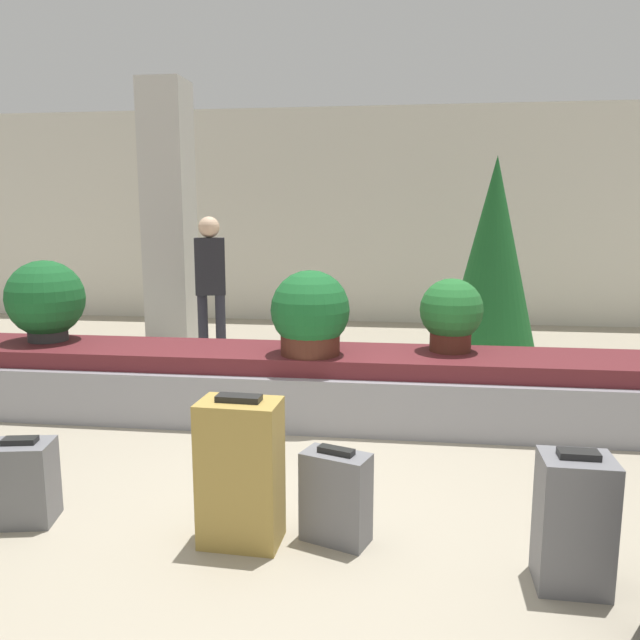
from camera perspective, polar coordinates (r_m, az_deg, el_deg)
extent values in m
plane|color=#9E937F|center=(3.67, -3.43, -16.92)|extent=(18.00, 18.00, 0.00)
cube|color=beige|center=(9.55, 3.67, 9.42)|extent=(18.00, 0.06, 3.20)
cube|color=gray|center=(5.10, 0.00, -6.61)|extent=(8.06, 0.91, 0.42)
cube|color=#5B1E23|center=(5.03, 0.00, -3.56)|extent=(7.74, 0.75, 0.13)
cube|color=beige|center=(7.89, -13.62, 9.11)|extent=(0.53, 0.53, 3.20)
cube|color=slate|center=(3.27, 1.46, -15.90)|extent=(0.38, 0.28, 0.47)
cube|color=black|center=(3.17, 1.48, -11.86)|extent=(0.20, 0.12, 0.03)
cube|color=#A3843D|center=(3.22, -7.28, -13.68)|extent=(0.41, 0.28, 0.74)
cube|color=black|center=(3.09, -7.43, -7.10)|extent=(0.22, 0.10, 0.03)
cube|color=slate|center=(3.80, -25.48, -13.27)|extent=(0.35, 0.29, 0.44)
cube|color=black|center=(3.72, -25.74, -9.90)|extent=(0.19, 0.11, 0.03)
cube|color=slate|center=(3.10, 22.18, -16.75)|extent=(0.32, 0.26, 0.60)
cube|color=black|center=(2.98, 22.57, -11.26)|extent=(0.17, 0.09, 0.03)
cylinder|color=#4C2319|center=(5.09, 11.83, -1.70)|extent=(0.33, 0.33, 0.20)
sphere|color=#236B2D|center=(5.05, 11.92, 0.92)|extent=(0.50, 0.50, 0.50)
cylinder|color=#4C2319|center=(4.88, -0.89, -2.08)|extent=(0.46, 0.46, 0.18)
sphere|color=#195B28|center=(4.83, -0.90, 0.95)|extent=(0.62, 0.62, 0.62)
cylinder|color=#2D2D2D|center=(5.88, -23.63, -0.83)|extent=(0.33, 0.33, 0.19)
sphere|color=#195B28|center=(5.84, -23.81, 1.82)|extent=(0.66, 0.66, 0.66)
cylinder|color=#282833|center=(6.98, -10.63, -0.84)|extent=(0.11, 0.11, 0.78)
cylinder|color=#282833|center=(6.92, -9.06, -0.88)|extent=(0.11, 0.11, 0.78)
cube|color=#232328|center=(6.86, -10.01, 4.85)|extent=(0.36, 0.26, 0.61)
sphere|color=beige|center=(6.84, -10.12, 8.36)|extent=(0.23, 0.23, 0.23)
cylinder|color=#4C331E|center=(7.21, 15.15, -3.09)|extent=(0.16, 0.16, 0.18)
cone|color=#195623|center=(7.05, 15.56, 5.89)|extent=(0.98, 0.98, 2.08)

